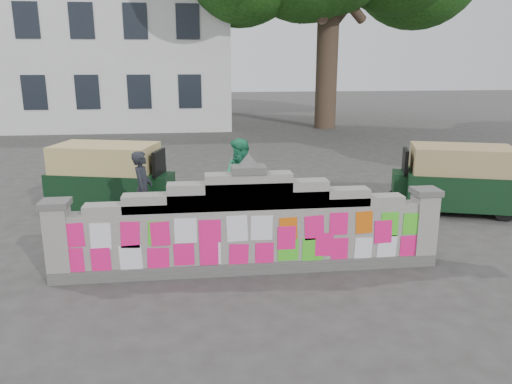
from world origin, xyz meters
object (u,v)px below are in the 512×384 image
cyclist_bike (144,217)px  rickshaw_left (110,177)px  pedestrian (241,181)px  rickshaw_right (457,178)px  cyclist_rider (144,202)px

cyclist_bike → rickshaw_left: bearing=29.6°
rickshaw_left → pedestrian: bearing=-5.8°
pedestrian → cyclist_bike: bearing=-108.4°
rickshaw_right → pedestrian: bearing=19.4°
rickshaw_right → cyclist_bike: bearing=26.4°
cyclist_bike → pedestrian: 2.23m
cyclist_bike → rickshaw_left: size_ratio=0.58×
pedestrian → rickshaw_right: pedestrian is taller
cyclist_bike → cyclist_rider: size_ratio=1.12×
cyclist_bike → pedestrian: (1.99, 0.90, 0.47)m
rickshaw_left → rickshaw_right: (7.95, -1.01, -0.02)m
cyclist_rider → rickshaw_left: bearing=29.6°
cyclist_rider → rickshaw_right: size_ratio=0.53×
cyclist_bike → pedestrian: size_ratio=0.93×
cyclist_bike → rickshaw_left: rickshaw_left is taller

